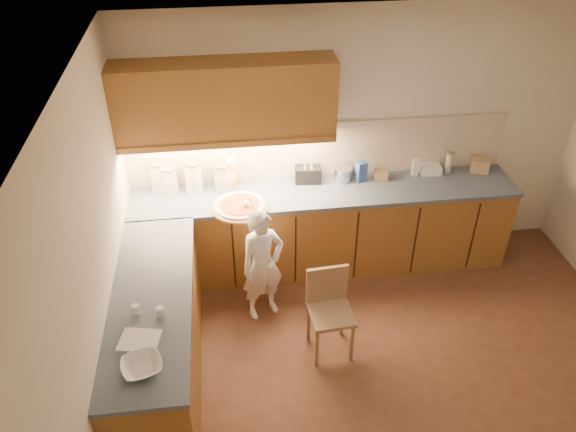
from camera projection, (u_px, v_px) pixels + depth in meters
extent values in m
plane|color=#562F1D|center=(402.00, 391.00, 4.63)|extent=(4.50, 4.50, 0.00)
cube|color=beige|center=(358.00, 139.00, 5.51)|extent=(4.50, 0.04, 2.60)
cube|color=beige|center=(91.00, 299.00, 3.65)|extent=(0.04, 4.00, 2.60)
cube|color=white|center=(457.00, 94.00, 3.14)|extent=(4.50, 4.00, 0.04)
cube|color=olive|center=(323.00, 230.00, 5.72)|extent=(3.75, 0.60, 0.88)
cube|color=olive|center=(159.00, 340.00, 4.50)|extent=(0.60, 2.00, 0.88)
cube|color=#485767|center=(325.00, 192.00, 5.46)|extent=(3.77, 0.62, 0.04)
cube|color=#485767|center=(151.00, 298.00, 4.24)|extent=(0.62, 2.02, 0.04)
cube|color=black|center=(170.00, 261.00, 5.32)|extent=(0.02, 0.01, 0.80)
cube|color=black|center=(234.00, 256.00, 5.38)|extent=(0.02, 0.01, 0.80)
cube|color=black|center=(296.00, 251.00, 5.44)|extent=(0.02, 0.01, 0.80)
cube|color=black|center=(356.00, 246.00, 5.50)|extent=(0.02, 0.01, 0.80)
cube|color=black|center=(415.00, 241.00, 5.57)|extent=(0.02, 0.01, 0.80)
cube|color=black|center=(473.00, 237.00, 5.63)|extent=(0.02, 0.01, 0.80)
cube|color=beige|center=(321.00, 150.00, 5.51)|extent=(3.75, 0.02, 0.58)
cube|color=olive|center=(225.00, 100.00, 4.92)|extent=(1.95, 0.35, 0.70)
cube|color=olive|center=(229.00, 145.00, 4.98)|extent=(1.95, 0.02, 0.06)
cylinder|color=tan|center=(240.00, 207.00, 5.18)|extent=(0.53, 0.53, 0.02)
cylinder|color=beige|center=(240.00, 205.00, 5.17)|extent=(0.46, 0.46, 0.02)
cylinder|color=#AE4117|center=(240.00, 204.00, 5.16)|extent=(0.37, 0.37, 0.01)
sphere|color=white|center=(247.00, 204.00, 5.12)|extent=(0.07, 0.07, 0.07)
cylinder|color=white|center=(252.00, 205.00, 5.06)|extent=(0.06, 0.12, 0.21)
imported|color=white|center=(263.00, 265.00, 5.06)|extent=(0.49, 0.41, 1.14)
cylinder|color=#A68057|center=(317.00, 348.00, 4.74)|extent=(0.03, 0.03, 0.41)
cylinder|color=#A68057|center=(352.00, 343.00, 4.79)|extent=(0.03, 0.03, 0.41)
cylinder|color=#A68057|center=(309.00, 322.00, 4.98)|extent=(0.03, 0.03, 0.41)
cylinder|color=#A68057|center=(342.00, 317.00, 5.03)|extent=(0.03, 0.03, 0.41)
cube|color=#A68057|center=(331.00, 314.00, 4.76)|extent=(0.39, 0.39, 0.04)
cube|color=#A68057|center=(327.00, 284.00, 4.78)|extent=(0.36, 0.06, 0.36)
imported|color=white|center=(142.00, 366.00, 3.64)|extent=(0.32, 0.32, 0.06)
cylinder|color=silver|center=(159.00, 178.00, 5.34)|extent=(0.15, 0.15, 0.30)
cylinder|color=gray|center=(156.00, 163.00, 5.25)|extent=(0.16, 0.16, 0.02)
cylinder|color=white|center=(170.00, 180.00, 5.35)|extent=(0.15, 0.15, 0.26)
cylinder|color=gray|center=(168.00, 168.00, 5.27)|extent=(0.16, 0.16, 0.02)
cylinder|color=white|center=(193.00, 177.00, 5.35)|extent=(0.16, 0.16, 0.30)
cylinder|color=gray|center=(192.00, 163.00, 5.26)|extent=(0.17, 0.17, 0.02)
cylinder|color=beige|center=(222.00, 177.00, 5.40)|extent=(0.16, 0.16, 0.26)
cylinder|color=gray|center=(221.00, 164.00, 5.32)|extent=(0.17, 0.17, 0.02)
cube|color=gold|center=(231.00, 175.00, 5.42)|extent=(0.12, 0.11, 0.26)
cube|color=silver|center=(230.00, 161.00, 5.34)|extent=(0.08, 0.07, 0.05)
cube|color=black|center=(308.00, 174.00, 5.53)|extent=(0.27, 0.17, 0.16)
cube|color=#ACACB1|center=(305.00, 167.00, 5.48)|extent=(0.04, 0.11, 0.00)
cube|color=#ACACB1|center=(311.00, 167.00, 5.48)|extent=(0.04, 0.11, 0.00)
cylinder|color=silver|center=(343.00, 174.00, 5.56)|extent=(0.18, 0.18, 0.13)
cylinder|color=silver|center=(343.00, 168.00, 5.52)|extent=(0.19, 0.19, 0.01)
cube|color=#375BA6|center=(361.00, 172.00, 5.53)|extent=(0.12, 0.10, 0.21)
cube|color=#A68359|center=(381.00, 175.00, 5.59)|extent=(0.15, 0.12, 0.10)
cube|color=silver|center=(415.00, 168.00, 5.63)|extent=(0.07, 0.07, 0.18)
cube|color=white|center=(430.00, 169.00, 5.69)|extent=(0.22, 0.16, 0.08)
cylinder|color=beige|center=(449.00, 163.00, 5.67)|extent=(0.07, 0.07, 0.21)
cylinder|color=gray|center=(451.00, 153.00, 5.60)|extent=(0.07, 0.07, 0.01)
cube|color=tan|center=(480.00, 165.00, 5.71)|extent=(0.21, 0.19, 0.14)
cube|color=silver|center=(140.00, 340.00, 3.85)|extent=(0.31, 0.26, 0.02)
cylinder|color=silver|center=(136.00, 309.00, 4.06)|extent=(0.07, 0.07, 0.07)
cylinder|color=white|center=(160.00, 312.00, 4.04)|extent=(0.07, 0.07, 0.08)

